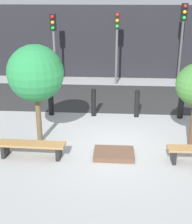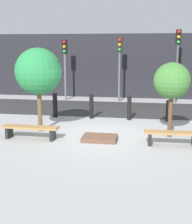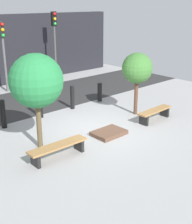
{
  "view_description": "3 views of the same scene",
  "coord_description": "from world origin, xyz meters",
  "px_view_note": "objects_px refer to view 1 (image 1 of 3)",
  "views": [
    {
      "loc": [
        0.03,
        -8.47,
        4.4
      ],
      "look_at": [
        -0.56,
        0.24,
        1.04
      ],
      "focal_mm": 50.0,
      "sensor_mm": 36.0,
      "label": 1
    },
    {
      "loc": [
        1.44,
        -10.44,
        3.09
      ],
      "look_at": [
        -0.24,
        0.2,
        0.8
      ],
      "focal_mm": 50.0,
      "sensor_mm": 36.0,
      "label": 2
    },
    {
      "loc": [
        -7.14,
        -7.74,
        4.48
      ],
      "look_at": [
        -0.51,
        -0.43,
        0.95
      ],
      "focal_mm": 50.0,
      "sensor_mm": 36.0,
      "label": 3
    }
  ],
  "objects_px": {
    "planter_bed": "(114,154)",
    "tree_behind_left_bench": "(36,74)",
    "bollard_left": "(94,103)",
    "bollard_right": "(181,107)",
    "bollard_far_left": "(51,101)",
    "traffic_light_mid_east": "(183,30)",
    "traffic_light_west": "(54,36)",
    "bollard_center": "(137,104)",
    "traffic_light_mid_west": "(117,35)",
    "bench_left": "(31,147)"
  },
  "relations": [
    {
      "from": "planter_bed",
      "to": "tree_behind_left_bench",
      "type": "xyz_separation_m",
      "value": [
        -2.33,
        0.8,
        2.12
      ]
    },
    {
      "from": "bollard_left",
      "to": "bollard_right",
      "type": "distance_m",
      "value": 3.25
    },
    {
      "from": "bollard_far_left",
      "to": "traffic_light_mid_east",
      "type": "relative_size",
      "value": 0.27
    },
    {
      "from": "traffic_light_west",
      "to": "bollard_center",
      "type": "bearing_deg",
      "value": -48.57
    },
    {
      "from": "bollard_right",
      "to": "traffic_light_mid_west",
      "type": "relative_size",
      "value": 0.25
    },
    {
      "from": "bollard_far_left",
      "to": "bollard_right",
      "type": "bearing_deg",
      "value": 0.0
    },
    {
      "from": "tree_behind_left_bench",
      "to": "bollard_far_left",
      "type": "relative_size",
      "value": 2.83
    },
    {
      "from": "traffic_light_west",
      "to": "traffic_light_mid_west",
      "type": "distance_m",
      "value": 3.11
    },
    {
      "from": "bollard_center",
      "to": "bollard_right",
      "type": "height_order",
      "value": "bollard_center"
    },
    {
      "from": "planter_bed",
      "to": "bollard_far_left",
      "type": "bearing_deg",
      "value": 128.13
    },
    {
      "from": "tree_behind_left_bench",
      "to": "bollard_far_left",
      "type": "height_order",
      "value": "tree_behind_left_bench"
    },
    {
      "from": "bollard_right",
      "to": "traffic_light_mid_east",
      "type": "bearing_deg",
      "value": 81.35
    },
    {
      "from": "traffic_light_west",
      "to": "bollard_far_left",
      "type": "bearing_deg",
      "value": -81.34
    },
    {
      "from": "traffic_light_mid_east",
      "to": "traffic_light_west",
      "type": "bearing_deg",
      "value": -179.99
    },
    {
      "from": "bench_left",
      "to": "bollard_center",
      "type": "xyz_separation_m",
      "value": [
        3.14,
        3.3,
        0.2
      ]
    },
    {
      "from": "bollard_far_left",
      "to": "bollard_center",
      "type": "xyz_separation_m",
      "value": [
        3.25,
        0.0,
        -0.02
      ]
    },
    {
      "from": "bench_left",
      "to": "planter_bed",
      "type": "bearing_deg",
      "value": 6.42
    },
    {
      "from": "bollard_far_left",
      "to": "bollard_right",
      "type": "xyz_separation_m",
      "value": [
        4.87,
        0.0,
        -0.1
      ]
    },
    {
      "from": "bollard_center",
      "to": "traffic_light_west",
      "type": "relative_size",
      "value": 0.3
    },
    {
      "from": "bollard_left",
      "to": "bench_left",
      "type": "bearing_deg",
      "value": -114.68
    },
    {
      "from": "bollard_far_left",
      "to": "bollard_right",
      "type": "distance_m",
      "value": 4.87
    },
    {
      "from": "planter_bed",
      "to": "bollard_right",
      "type": "distance_m",
      "value": 3.96
    },
    {
      "from": "bench_left",
      "to": "traffic_light_mid_east",
      "type": "distance_m",
      "value": 9.77
    },
    {
      "from": "planter_bed",
      "to": "traffic_light_mid_east",
      "type": "distance_m",
      "value": 8.59
    },
    {
      "from": "traffic_light_mid_east",
      "to": "planter_bed",
      "type": "bearing_deg",
      "value": -112.4
    },
    {
      "from": "bollard_right",
      "to": "traffic_light_mid_west",
      "type": "distance_m",
      "value": 5.46
    },
    {
      "from": "planter_bed",
      "to": "bollard_far_left",
      "type": "xyz_separation_m",
      "value": [
        -2.44,
        3.1,
        0.47
      ]
    },
    {
      "from": "bollard_center",
      "to": "bench_left",
      "type": "bearing_deg",
      "value": -133.57
    },
    {
      "from": "bollard_left",
      "to": "traffic_light_west",
      "type": "relative_size",
      "value": 0.31
    },
    {
      "from": "bollard_right",
      "to": "traffic_light_mid_west",
      "type": "xyz_separation_m",
      "value": [
        -2.44,
        4.45,
        2.01
      ]
    },
    {
      "from": "tree_behind_left_bench",
      "to": "traffic_light_west",
      "type": "xyz_separation_m",
      "value": [
        -0.78,
        6.76,
        0.19
      ]
    },
    {
      "from": "bench_left",
      "to": "bollard_center",
      "type": "relative_size",
      "value": 1.88
    },
    {
      "from": "bollard_far_left",
      "to": "bollard_left",
      "type": "relative_size",
      "value": 1.02
    },
    {
      "from": "bench_left",
      "to": "tree_behind_left_bench",
      "type": "bearing_deg",
      "value": 91.52
    },
    {
      "from": "planter_bed",
      "to": "traffic_light_mid_east",
      "type": "relative_size",
      "value": 0.29
    },
    {
      "from": "planter_bed",
      "to": "bollard_far_left",
      "type": "height_order",
      "value": "bollard_far_left"
    },
    {
      "from": "tree_behind_left_bench",
      "to": "bollard_left",
      "type": "relative_size",
      "value": 2.89
    },
    {
      "from": "bollard_left",
      "to": "bollard_right",
      "type": "relative_size",
      "value": 1.2
    },
    {
      "from": "traffic_light_west",
      "to": "traffic_light_mid_west",
      "type": "xyz_separation_m",
      "value": [
        3.11,
        0.0,
        0.07
      ]
    },
    {
      "from": "tree_behind_left_bench",
      "to": "bollard_far_left",
      "type": "bearing_deg",
      "value": 92.63
    },
    {
      "from": "bench_left",
      "to": "bollard_right",
      "type": "relative_size",
      "value": 2.21
    },
    {
      "from": "bollard_right",
      "to": "traffic_light_mid_east",
      "type": "height_order",
      "value": "traffic_light_mid_east"
    },
    {
      "from": "traffic_light_mid_west",
      "to": "bollard_right",
      "type": "bearing_deg",
      "value": -61.29
    },
    {
      "from": "bollard_right",
      "to": "traffic_light_west",
      "type": "xyz_separation_m",
      "value": [
        -5.55,
        4.45,
        1.94
      ]
    },
    {
      "from": "tree_behind_left_bench",
      "to": "traffic_light_mid_west",
      "type": "bearing_deg",
      "value": 70.97
    },
    {
      "from": "bench_left",
      "to": "bollard_far_left",
      "type": "xyz_separation_m",
      "value": [
        -0.11,
        3.3,
        0.22
      ]
    },
    {
      "from": "bollard_left",
      "to": "traffic_light_west",
      "type": "height_order",
      "value": "traffic_light_west"
    },
    {
      "from": "bollard_right",
      "to": "traffic_light_mid_east",
      "type": "distance_m",
      "value": 5.04
    },
    {
      "from": "bollard_right",
      "to": "traffic_light_west",
      "type": "height_order",
      "value": "traffic_light_west"
    },
    {
      "from": "traffic_light_mid_east",
      "to": "bollard_left",
      "type": "bearing_deg",
      "value": -131.42
    }
  ]
}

